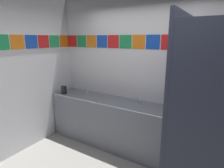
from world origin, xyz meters
name	(u,v)px	position (x,y,z in m)	size (l,w,h in m)	color
wall_back	(152,72)	(0.00, 1.45, 1.42)	(3.77, 0.09, 2.82)	silver
wall_side	(4,74)	(-1.92, 0.00, 1.42)	(0.09, 2.82, 2.82)	silver
vanity_counter	(108,121)	(-0.70, 1.13, 0.45)	(2.26, 0.55, 0.88)	slate
faucet_left	(87,91)	(-1.27, 1.22, 0.94)	(0.04, 0.10, 0.14)	silver
faucet_right	(138,101)	(-0.14, 1.22, 0.94)	(0.04, 0.10, 0.14)	silver
soap_dispenser	(64,90)	(-1.65, 0.98, 0.96)	(0.09, 0.09, 0.16)	black
stall_divider	(192,123)	(0.82, 0.40, 1.10)	(0.92, 1.49, 2.20)	#33384C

